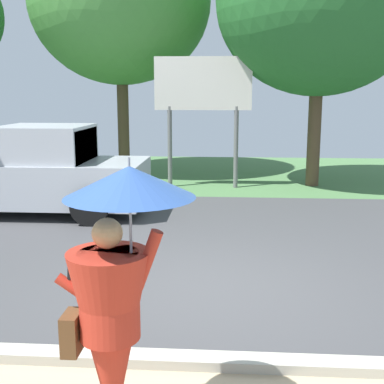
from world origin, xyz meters
TOP-DOWN VIEW (x-y plane):
  - ground_plane at (0.00, 2.95)m, footprint 40.00×22.00m
  - monk_pedestrian at (-0.58, -3.04)m, footprint 1.03×0.92m
  - pickup_truck at (-4.13, 4.09)m, footprint 5.20×2.28m
  - roadside_billboard at (-0.47, 7.33)m, footprint 2.60×0.12m
  - tree_left_far at (-3.13, 9.66)m, footprint 5.54×5.54m
  - tree_center_back at (2.58, 7.83)m, footprint 5.50×5.50m

SIDE VIEW (x-z plane):
  - ground_plane at x=0.00m, z-range -0.15..0.05m
  - pickup_truck at x=-4.13m, z-range -0.07..1.81m
  - monk_pedestrian at x=-0.58m, z-range 0.00..2.13m
  - roadside_billboard at x=-0.47m, z-range 0.80..4.30m
  - tree_center_back at x=2.58m, z-range 1.22..8.68m
  - tree_left_far at x=-3.13m, z-range 1.38..9.21m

